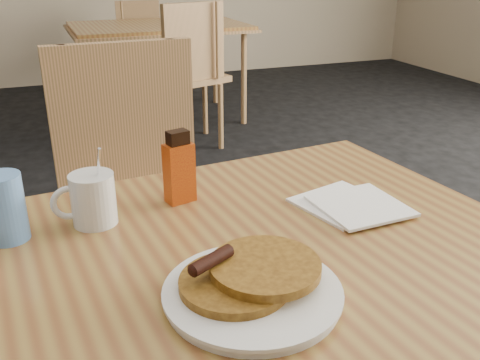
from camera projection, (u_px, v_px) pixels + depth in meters
name	position (u px, v px, depth m)	size (l,w,h in m)	color
main_table	(207.00, 277.00, 0.94)	(1.33, 0.97, 0.75)	olive
neighbor_table	(159.00, 29.00, 4.08)	(1.34, 0.92, 0.75)	olive
chair_main_far	(134.00, 178.00, 1.66)	(0.46, 0.46, 0.99)	tan
chair_neighbor_far	(142.00, 42.00, 4.82)	(0.43, 0.43, 0.86)	tan
chair_neighbor_near	(190.00, 64.00, 3.48)	(0.55, 0.56, 0.97)	tan
pancake_plate	(251.00, 286.00, 0.81)	(0.27, 0.27, 0.07)	white
coffee_mug	(92.00, 198.00, 1.02)	(0.12, 0.09, 0.16)	white
syrup_bottle	(179.00, 169.00, 1.11)	(0.07, 0.05, 0.16)	maroon
napkin_stack	(351.00, 205.00, 1.10)	(0.21, 0.22, 0.01)	white
blue_tumbler	(5.00, 208.00, 0.96)	(0.07, 0.07, 0.13)	#5E93DD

